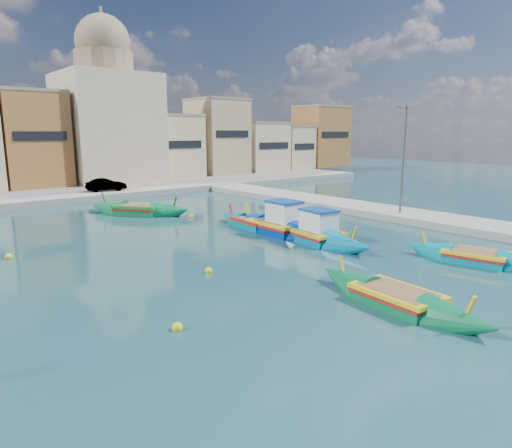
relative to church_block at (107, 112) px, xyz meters
name	(u,v)px	position (x,y,z in m)	size (l,w,h in m)	color
ground	(276,297)	(-10.00, -40.00, -8.41)	(160.00, 160.00, 0.00)	#163D44
east_quay	(487,228)	(8.00, -40.00, -8.16)	(4.00, 70.00, 0.50)	gray
north_quay	(41,198)	(-10.00, -8.00, -8.11)	(80.00, 8.00, 0.60)	gray
north_townhouses	(82,143)	(-3.32, -0.64, -3.41)	(83.20, 7.87, 10.19)	#D0B690
church_block	(107,112)	(0.00, 0.00, 0.00)	(10.00, 10.00, 19.10)	beige
quay_street_lamp	(403,159)	(7.44, -34.00, -4.07)	(1.18, 0.16, 8.00)	#595B60
luzzu_turquoise_cabin	(313,235)	(-2.24, -34.62, -8.05)	(3.11, 9.48, 2.99)	#0071A3
luzzu_blue_cabin	(279,227)	(-2.35, -31.83, -8.02)	(2.39, 9.12, 3.21)	#00319E
luzzu_cyan_mid	(254,224)	(-2.54, -29.59, -8.17)	(2.09, 7.61, 2.23)	#007096
luzzu_green	(139,211)	(-6.14, -20.16, -8.12)	(6.64, 8.23, 2.68)	#0B7341
luzzu_blue_south	(397,300)	(-7.23, -43.50, -8.17)	(2.39, 7.87, 2.24)	#0A6F3E
luzzu_cyan_south	(475,258)	(0.51, -42.73, -8.18)	(3.17, 7.16, 2.16)	#008598
mooring_buoys	(252,250)	(-6.47, -34.24, -8.33)	(23.68, 21.20, 0.36)	yellow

